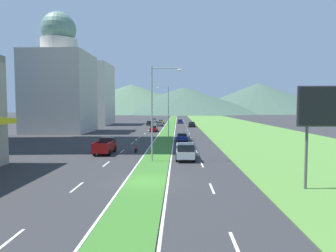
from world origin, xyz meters
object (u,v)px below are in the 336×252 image
at_px(car_0, 154,128).
at_px(motorcycle_rider, 136,147).
at_px(car_3, 161,122).
at_px(pickup_truck_1, 106,146).
at_px(car_4, 180,121).
at_px(car_6, 192,124).
at_px(car_7, 150,123).
at_px(pickup_truck_0, 185,151).
at_px(street_lamp_far, 169,109).
at_px(car_2, 154,120).
at_px(car_5, 159,124).
at_px(billboard_roadside, 330,112).
at_px(street_lamp_near, 155,108).
at_px(car_1, 182,137).
at_px(street_lamp_mid, 167,108).

distance_m(car_0, motorcycle_rider, 33.31).
relative_size(car_3, pickup_truck_1, 0.77).
bearing_deg(motorcycle_rider, car_4, -5.30).
bearing_deg(car_3, car_6, -149.55).
relative_size(car_0, car_7, 1.09).
bearing_deg(pickup_truck_0, car_7, -170.87).
height_order(street_lamp_far, car_4, street_lamp_far).
distance_m(car_6, car_7, 15.99).
height_order(pickup_truck_1, motorcycle_rider, pickup_truck_1).
height_order(car_2, car_5, car_2).
height_order(billboard_roadside, car_2, billboard_roadside).
distance_m(street_lamp_near, motorcycle_rider, 9.14).
xyz_separation_m(car_1, car_3, (-6.89, 55.72, -0.03)).
distance_m(car_4, motorcycle_rider, 69.98).
bearing_deg(street_lamp_mid, street_lamp_far, 90.95).
height_order(billboard_roadside, car_6, billboard_roadside).
bearing_deg(street_lamp_far, car_3, 99.77).
distance_m(car_1, pickup_truck_1, 17.13).
relative_size(car_2, car_3, 1.01).
relative_size(car_3, car_5, 0.89).
relative_size(car_1, car_2, 1.05).
xyz_separation_m(street_lamp_far, car_0, (-3.38, -14.57, -4.65)).
distance_m(car_4, car_7, 14.93).
relative_size(street_lamp_near, car_1, 2.37).
height_order(street_lamp_far, car_7, street_lamp_far).
distance_m(billboard_roadside, motorcycle_rider, 24.75).
xyz_separation_m(street_lamp_mid, car_0, (-3.84, 12.76, -5.09)).
xyz_separation_m(car_4, pickup_truck_1, (-10.33, -70.79, 0.22)).
xyz_separation_m(billboard_roadside, car_2, (-20.50, 96.32, -4.95)).
xyz_separation_m(car_3, car_6, (10.37, -17.64, 0.06)).
height_order(billboard_roadside, car_7, billboard_roadside).
bearing_deg(motorcycle_rider, pickup_truck_0, -130.63).
bearing_deg(car_7, car_0, -172.24).
bearing_deg(pickup_truck_0, car_6, 176.59).
relative_size(billboard_roadside, car_4, 1.83).
height_order(car_3, car_4, car_4).
bearing_deg(car_1, pickup_truck_1, -36.68).
height_order(car_2, pickup_truck_1, pickup_truck_1).
distance_m(street_lamp_near, car_4, 76.72).
bearing_deg(car_2, car_0, -175.59).
height_order(street_lamp_near, car_6, street_lamp_near).
distance_m(car_7, motorcycle_rider, 59.04).
height_order(street_lamp_mid, car_5, street_lamp_mid).
bearing_deg(car_7, pickup_truck_0, -170.87).
distance_m(car_5, pickup_truck_1, 55.95).
bearing_deg(pickup_truck_1, car_0, -5.78).
relative_size(street_lamp_near, car_2, 2.49).
distance_m(pickup_truck_0, motorcycle_rider, 8.56).
bearing_deg(car_3, motorcycle_rider, -179.56).
bearing_deg(pickup_truck_0, street_lamp_mid, -173.36).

